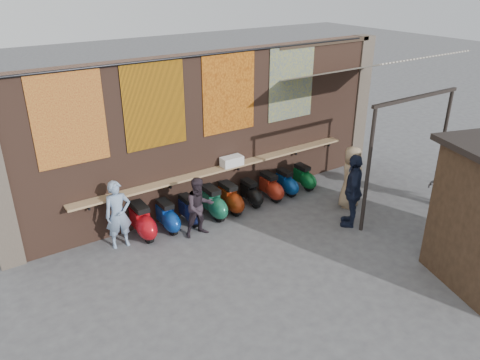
{
  "coord_description": "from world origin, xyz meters",
  "views": [
    {
      "loc": [
        -5.88,
        -7.11,
        5.82
      ],
      "look_at": [
        -0.24,
        1.2,
        1.25
      ],
      "focal_mm": 35.0,
      "sensor_mm": 36.0,
      "label": 1
    }
  ],
  "objects_px": {
    "scooter_stool_1": "(167,217)",
    "diner_left": "(118,215)",
    "shelf_box": "(232,161)",
    "scooter_stool_7": "(286,183)",
    "diner_right": "(199,207)",
    "scooter_stool_6": "(270,187)",
    "scooter_stool_2": "(189,210)",
    "scooter_stool_0": "(142,222)",
    "scooter_stool_3": "(213,203)",
    "shopper_tan": "(351,177)",
    "scooter_stool_4": "(230,198)",
    "scooter_stool_8": "(303,177)",
    "scooter_stool_5": "(250,193)",
    "shopper_grey": "(451,178)",
    "shopper_navy": "(353,190)"
  },
  "relations": [
    {
      "from": "scooter_stool_3",
      "to": "scooter_stool_0",
      "type": "bearing_deg",
      "value": 177.21
    },
    {
      "from": "scooter_stool_2",
      "to": "scooter_stool_6",
      "type": "height_order",
      "value": "scooter_stool_6"
    },
    {
      "from": "shelf_box",
      "to": "scooter_stool_1",
      "type": "relative_size",
      "value": 0.74
    },
    {
      "from": "scooter_stool_2",
      "to": "scooter_stool_0",
      "type": "bearing_deg",
      "value": 179.62
    },
    {
      "from": "scooter_stool_0",
      "to": "diner_right",
      "type": "distance_m",
      "value": 1.38
    },
    {
      "from": "scooter_stool_0",
      "to": "scooter_stool_3",
      "type": "distance_m",
      "value": 1.87
    },
    {
      "from": "scooter_stool_2",
      "to": "shopper_navy",
      "type": "distance_m",
      "value": 4.03
    },
    {
      "from": "scooter_stool_1",
      "to": "diner_left",
      "type": "height_order",
      "value": "diner_left"
    },
    {
      "from": "scooter_stool_3",
      "to": "scooter_stool_7",
      "type": "relative_size",
      "value": 1.17
    },
    {
      "from": "scooter_stool_3",
      "to": "scooter_stool_6",
      "type": "xyz_separation_m",
      "value": [
        1.83,
        0.01,
        -0.04
      ]
    },
    {
      "from": "scooter_stool_0",
      "to": "shopper_grey",
      "type": "relative_size",
      "value": 0.53
    },
    {
      "from": "shelf_box",
      "to": "scooter_stool_1",
      "type": "xyz_separation_m",
      "value": [
        -2.05,
        -0.29,
        -0.87
      ]
    },
    {
      "from": "scooter_stool_1",
      "to": "scooter_stool_5",
      "type": "distance_m",
      "value": 2.44
    },
    {
      "from": "scooter_stool_1",
      "to": "scooter_stool_5",
      "type": "relative_size",
      "value": 1.1
    },
    {
      "from": "diner_right",
      "to": "shopper_tan",
      "type": "bearing_deg",
      "value": -9.39
    },
    {
      "from": "scooter_stool_4",
      "to": "scooter_stool_5",
      "type": "height_order",
      "value": "scooter_stool_4"
    },
    {
      "from": "scooter_stool_4",
      "to": "scooter_stool_5",
      "type": "relative_size",
      "value": 1.14
    },
    {
      "from": "scooter_stool_1",
      "to": "shopper_navy",
      "type": "relative_size",
      "value": 0.43
    },
    {
      "from": "shelf_box",
      "to": "shopper_navy",
      "type": "distance_m",
      "value": 3.15
    },
    {
      "from": "scooter_stool_2",
      "to": "scooter_stool_7",
      "type": "bearing_deg",
      "value": -1.19
    },
    {
      "from": "diner_left",
      "to": "shopper_grey",
      "type": "relative_size",
      "value": 0.97
    },
    {
      "from": "scooter_stool_0",
      "to": "diner_left",
      "type": "xyz_separation_m",
      "value": [
        -0.56,
        -0.05,
        0.38
      ]
    },
    {
      "from": "scooter_stool_0",
      "to": "scooter_stool_6",
      "type": "height_order",
      "value": "scooter_stool_0"
    },
    {
      "from": "scooter_stool_6",
      "to": "scooter_stool_8",
      "type": "bearing_deg",
      "value": 0.99
    },
    {
      "from": "scooter_stool_4",
      "to": "scooter_stool_1",
      "type": "bearing_deg",
      "value": 178.54
    },
    {
      "from": "scooter_stool_5",
      "to": "scooter_stool_8",
      "type": "bearing_deg",
      "value": -0.04
    },
    {
      "from": "scooter_stool_1",
      "to": "diner_left",
      "type": "distance_m",
      "value": 1.26
    },
    {
      "from": "shelf_box",
      "to": "diner_right",
      "type": "distance_m",
      "value": 1.82
    },
    {
      "from": "shopper_navy",
      "to": "diner_right",
      "type": "bearing_deg",
      "value": -67.98
    },
    {
      "from": "scooter_stool_5",
      "to": "scooter_stool_7",
      "type": "distance_m",
      "value": 1.2
    },
    {
      "from": "shelf_box",
      "to": "shopper_grey",
      "type": "relative_size",
      "value": 0.35
    },
    {
      "from": "scooter_stool_4",
      "to": "diner_left",
      "type": "relative_size",
      "value": 0.51
    },
    {
      "from": "scooter_stool_8",
      "to": "shopper_tan",
      "type": "relative_size",
      "value": 0.43
    },
    {
      "from": "scooter_stool_7",
      "to": "diner_right",
      "type": "xyz_separation_m",
      "value": [
        -3.08,
        -0.58,
        0.39
      ]
    },
    {
      "from": "shelf_box",
      "to": "diner_left",
      "type": "xyz_separation_m",
      "value": [
        -3.23,
        -0.3,
        -0.45
      ]
    },
    {
      "from": "scooter_stool_2",
      "to": "scooter_stool_5",
      "type": "xyz_separation_m",
      "value": [
        1.82,
        -0.05,
        -0.01
      ]
    },
    {
      "from": "shelf_box",
      "to": "scooter_stool_7",
      "type": "relative_size",
      "value": 0.8
    },
    {
      "from": "scooter_stool_4",
      "to": "scooter_stool_5",
      "type": "bearing_deg",
      "value": 1.96
    },
    {
      "from": "scooter_stool_3",
      "to": "scooter_stool_5",
      "type": "height_order",
      "value": "scooter_stool_3"
    },
    {
      "from": "scooter_stool_3",
      "to": "diner_left",
      "type": "bearing_deg",
      "value": 178.99
    },
    {
      "from": "scooter_stool_6",
      "to": "shopper_grey",
      "type": "bearing_deg",
      "value": -39.63
    },
    {
      "from": "scooter_stool_5",
      "to": "scooter_stool_3",
      "type": "bearing_deg",
      "value": -178.47
    },
    {
      "from": "scooter_stool_6",
      "to": "scooter_stool_2",
      "type": "bearing_deg",
      "value": 178.29
    },
    {
      "from": "scooter_stool_4",
      "to": "shopper_tan",
      "type": "height_order",
      "value": "shopper_tan"
    },
    {
      "from": "shelf_box",
      "to": "scooter_stool_4",
      "type": "height_order",
      "value": "shelf_box"
    },
    {
      "from": "scooter_stool_2",
      "to": "scooter_stool_3",
      "type": "height_order",
      "value": "scooter_stool_3"
    },
    {
      "from": "diner_right",
      "to": "shopper_navy",
      "type": "distance_m",
      "value": 3.71
    },
    {
      "from": "scooter_stool_1",
      "to": "scooter_stool_6",
      "type": "height_order",
      "value": "scooter_stool_1"
    },
    {
      "from": "shelf_box",
      "to": "scooter_stool_3",
      "type": "height_order",
      "value": "shelf_box"
    },
    {
      "from": "scooter_stool_7",
      "to": "scooter_stool_6",
      "type": "bearing_deg",
      "value": -178.9
    }
  ]
}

